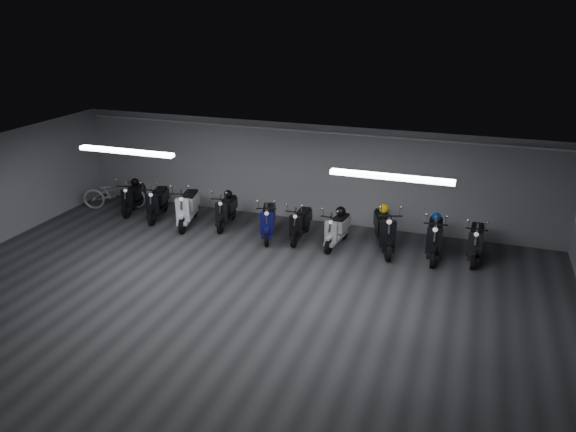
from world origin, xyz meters
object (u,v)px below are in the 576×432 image
(helmet_1, at_px, (341,211))
(scooter_2, at_px, (187,202))
(scooter_6, at_px, (337,224))
(bicycle, at_px, (114,190))
(scooter_5, at_px, (300,218))
(scooter_0, at_px, (133,193))
(scooter_7, at_px, (385,224))
(scooter_4, at_px, (268,215))
(helmet_2, at_px, (228,194))
(scooter_9, at_px, (476,236))
(scooter_8, at_px, (435,231))
(helmet_3, at_px, (384,209))
(helmet_0, at_px, (437,217))
(helmet_4, at_px, (135,182))
(scooter_3, at_px, (226,206))
(scooter_1, at_px, (157,197))

(helmet_1, bearing_deg, scooter_2, -177.62)
(scooter_6, xyz_separation_m, bicycle, (-7.09, 0.49, 0.01))
(scooter_5, bearing_deg, helmet_1, 6.11)
(scooter_0, bearing_deg, scooter_6, -14.42)
(scooter_7, bearing_deg, scooter_4, 165.47)
(helmet_1, distance_m, helmet_2, 3.35)
(scooter_2, bearing_deg, scooter_6, -14.46)
(scooter_9, relative_size, bicycle, 0.89)
(scooter_6, xyz_separation_m, scooter_9, (3.38, 0.32, 0.02))
(bicycle, bearing_deg, helmet_1, -113.27)
(scooter_0, relative_size, scooter_8, 0.88)
(scooter_6, xyz_separation_m, helmet_3, (1.10, 0.41, 0.42))
(helmet_2, bearing_deg, helmet_0, -1.46)
(scooter_4, relative_size, helmet_4, 7.08)
(scooter_6, bearing_deg, scooter_8, 10.55)
(scooter_5, bearing_deg, helmet_0, 4.40)
(helmet_3, bearing_deg, scooter_9, -2.36)
(scooter_2, bearing_deg, helmet_4, 149.71)
(scooter_9, bearing_deg, helmet_1, -176.34)
(scooter_4, height_order, helmet_2, scooter_4)
(scooter_0, distance_m, helmet_1, 6.43)
(scooter_3, bearing_deg, helmet_0, -6.60)
(scooter_3, xyz_separation_m, scooter_5, (2.26, -0.21, -0.01))
(scooter_6, bearing_deg, helmet_2, 177.94)
(scooter_1, relative_size, scooter_8, 0.95)
(scooter_6, bearing_deg, helmet_0, 16.53)
(bicycle, distance_m, helmet_1, 7.13)
(scooter_5, relative_size, helmet_2, 6.66)
(bicycle, bearing_deg, scooter_3, -113.71)
(helmet_1, distance_m, helmet_3, 1.10)
(scooter_6, distance_m, helmet_0, 2.46)
(scooter_4, bearing_deg, scooter_9, -12.77)
(scooter_5, xyz_separation_m, helmet_3, (2.12, 0.31, 0.42))
(scooter_2, relative_size, scooter_5, 1.17)
(scooter_2, bearing_deg, bicycle, 156.91)
(helmet_3, bearing_deg, helmet_0, -0.72)
(scooter_4, xyz_separation_m, helmet_0, (4.28, 0.45, 0.32))
(scooter_7, xyz_separation_m, helmet_3, (-0.09, 0.25, 0.30))
(bicycle, relative_size, helmet_4, 7.78)
(helmet_2, height_order, helmet_4, helmet_2)
(helmet_2, bearing_deg, scooter_9, -1.91)
(scooter_1, xyz_separation_m, scooter_7, (6.61, -0.07, 0.07))
(helmet_0, distance_m, helmet_3, 1.30)
(scooter_8, bearing_deg, scooter_2, 177.87)
(scooter_0, xyz_separation_m, bicycle, (-0.70, 0.05, 0.00))
(bicycle, relative_size, helmet_0, 8.19)
(scooter_6, xyz_separation_m, helmet_2, (-3.31, 0.54, 0.27))
(helmet_2, distance_m, helmet_3, 4.41)
(helmet_2, bearing_deg, scooter_0, -178.08)
(bicycle, xyz_separation_m, helmet_3, (8.20, -0.08, 0.41))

